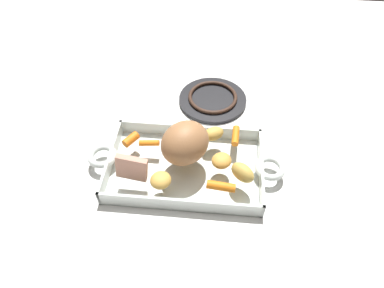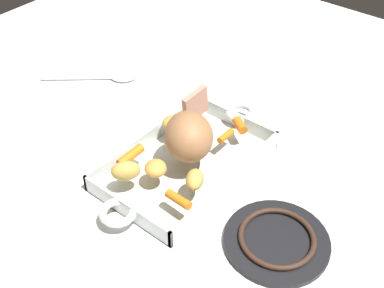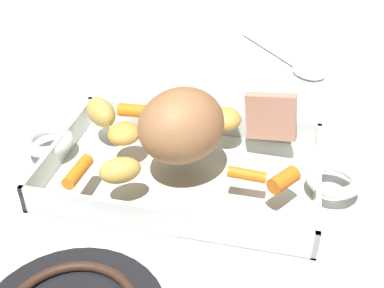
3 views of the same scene
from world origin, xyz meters
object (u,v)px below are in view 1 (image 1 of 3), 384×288
Objects in this scene: baby_carrot_center_right at (221,186)px; pork_roast at (183,143)px; potato_corner at (243,173)px; baby_carrot_center_left at (149,143)px; potato_golden_large at (222,161)px; roast_slice_outer at (132,168)px; baby_carrot_northwest at (236,136)px; roasting_dish at (185,167)px; potato_golden_small at (161,180)px; stove_burner_rear at (213,99)px; baby_carrot_southeast at (131,139)px; potato_halved at (213,134)px.

pork_roast is at bearing 137.45° from baby_carrot_center_right.
baby_carrot_center_left is at bearing 160.40° from potato_corner.
pork_roast is 2.50× the size of potato_golden_large.
potato_golden_large is 0.80× the size of potato_corner.
baby_carrot_center_right is 0.06m from potato_corner.
roast_slice_outer is 1.41× the size of baby_carrot_center_left.
baby_carrot_northwest is (0.21, 0.04, 0.00)m from baby_carrot_center_left.
potato_golden_large is (0.09, -0.01, 0.04)m from roasting_dish.
roast_slice_outer is at bearing 169.18° from potato_golden_small.
baby_carrot_center_left is 0.27m from stove_burner_rear.
baby_carrot_southeast is 0.87× the size of potato_golden_small.
baby_carrot_center_right is at bearing -144.12° from potato_corner.
potato_halved is 0.09m from potato_golden_large.
roasting_dish is 9.74× the size of baby_carrot_center_left.
potato_halved reaches higher than baby_carrot_northwest.
potato_halved is at bearing 38.39° from roast_slice_outer.
baby_carrot_center_left is 0.16m from potato_halved.
potato_golden_large and potato_golden_small have the same top height.
potato_golden_large is at bearing -83.04° from stove_burner_rear.
potato_golden_small is at bearing -10.82° from roast_slice_outer.
roast_slice_outer reaches higher than baby_carrot_northwest.
roast_slice_outer reaches higher than potato_golden_large.
roast_slice_outer is 0.20m from baby_carrot_center_right.
potato_halved is 1.13× the size of potato_golden_large.
potato_corner reaches higher than stove_burner_rear.
pork_roast is 0.14m from baby_carrot_southeast.
pork_roast is 1.70× the size of roast_slice_outer.
baby_carrot_northwest is at bearing 78.82° from baby_carrot_center_right.
potato_halved reaches higher than baby_carrot_center_left.
baby_carrot_center_right is at bearing -101.18° from baby_carrot_northwest.
roast_slice_outer reaches higher than potato_golden_small.
roast_slice_outer is 0.11m from baby_carrot_southeast.
pork_roast is at bearing -135.40° from potato_halved.
baby_carrot_center_right is 1.18× the size of potato_halved.
pork_roast reaches higher than potato_golden_small.
baby_carrot_southeast is 0.23m from potato_golden_large.
potato_golden_small is (-0.04, -0.08, -0.03)m from pork_roast.
potato_golden_small is at bearing -125.91° from potato_halved.
roast_slice_outer is 1.18× the size of potato_corner.
baby_carrot_southeast is (-0.03, 0.11, -0.02)m from roast_slice_outer.
stove_burner_rear is at bearing 96.96° from potato_golden_large.
baby_carrot_center_left is 0.92× the size of potato_halved.
baby_carrot_center_left is at bearing 147.57° from baby_carrot_center_right.
potato_corner is (0.05, -0.04, 0.01)m from potato_golden_large.
roasting_dish is 6.89× the size of roast_slice_outer.
pork_roast is 0.15m from baby_carrot_northwest.
pork_roast is 0.10m from potato_halved.
baby_carrot_northwest is at bearing 30.34° from pork_roast.
stove_burner_rear is at bearing 56.97° from baby_carrot_center_left.
baby_carrot_center_left is 0.83× the size of potato_corner.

